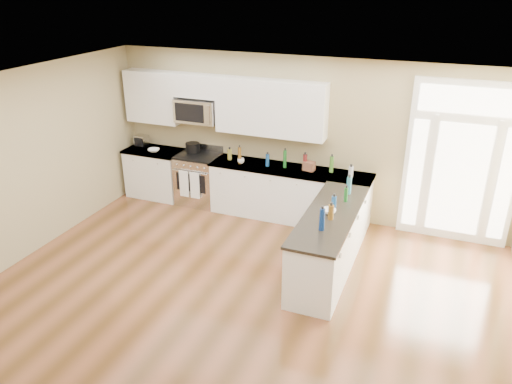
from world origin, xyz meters
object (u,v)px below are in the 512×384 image
kitchen_range (199,179)px  stockpot (193,147)px  peninsula_cabinet (329,244)px  toaster_oven (142,140)px

kitchen_range → stockpot: 0.60m
peninsula_cabinet → stockpot: size_ratio=8.93×
toaster_oven → stockpot: bearing=4.9°
kitchen_range → toaster_oven: toaster_oven is taller
peninsula_cabinet → kitchen_range: (-2.86, 1.45, 0.04)m
peninsula_cabinet → stockpot: 3.44m
stockpot → toaster_oven: bearing=179.1°
kitchen_range → stockpot: size_ratio=4.16×
peninsula_cabinet → stockpot: stockpot is taller
kitchen_range → peninsula_cabinet: bearing=-26.9°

